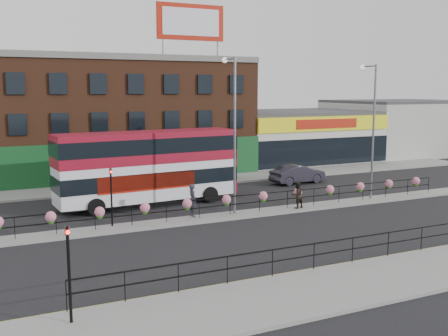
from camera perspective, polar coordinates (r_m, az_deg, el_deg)
name	(u,v)px	position (r m, az deg, el deg)	size (l,w,h in m)	color
ground	(245,215)	(31.92, 2.30, -5.17)	(120.00, 120.00, 0.00)	black
south_pavement	(382,278)	(22.40, 16.86, -11.39)	(60.00, 4.00, 0.15)	gray
north_pavement	(177,183)	(42.69, -5.14, -1.59)	(60.00, 4.00, 0.15)	gray
median	(245,214)	(31.91, 2.30, -5.04)	(60.00, 1.60, 0.15)	gray
yellow_line_inner	(346,263)	(24.07, 13.14, -10.01)	(60.00, 0.10, 0.01)	gold
yellow_line_outer	(349,264)	(23.94, 13.41, -10.12)	(60.00, 0.10, 0.01)	gold
brick_building	(104,117)	(48.64, -12.91, 5.47)	(25.00, 12.21, 10.30)	brown
supermarket	(292,136)	(56.49, 7.45, 3.50)	(15.00, 12.25, 5.30)	silver
warehouse_east	(398,127)	(65.63, 18.37, 4.27)	(14.50, 12.00, 6.30)	#AEADA9
billboard	(191,22)	(46.04, -3.65, 15.55)	(6.00, 0.29, 4.40)	#A61A0A
median_railing	(245,198)	(31.69, 2.31, -3.33)	(30.04, 0.56, 1.23)	black
south_railing	(314,250)	(22.33, 9.78, -8.81)	(20.04, 0.05, 1.12)	black
double_decker_bus	(149,160)	(34.62, -8.22, 0.85)	(12.17, 3.72, 4.85)	silver
car	(298,174)	(42.91, 8.04, -0.64)	(4.79, 2.01, 1.54)	#292732
pedestrian_a	(193,200)	(30.83, -3.43, -3.53)	(0.49, 0.73, 1.95)	#292934
pedestrian_b	(297,195)	(33.30, 7.97, -2.90)	(0.93, 0.79, 1.71)	black
lamp_column_west	(233,122)	(31.17, 0.99, 5.07)	(0.33, 1.64, 9.33)	slate
lamp_column_east	(372,120)	(36.99, 15.76, 5.08)	(0.33, 1.59, 9.09)	slate
traffic_light_south	(68,253)	(17.44, -16.60, -8.85)	(0.15, 0.28, 3.65)	black
traffic_light_median	(111,184)	(29.06, -12.20, -1.75)	(0.15, 0.28, 3.65)	black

